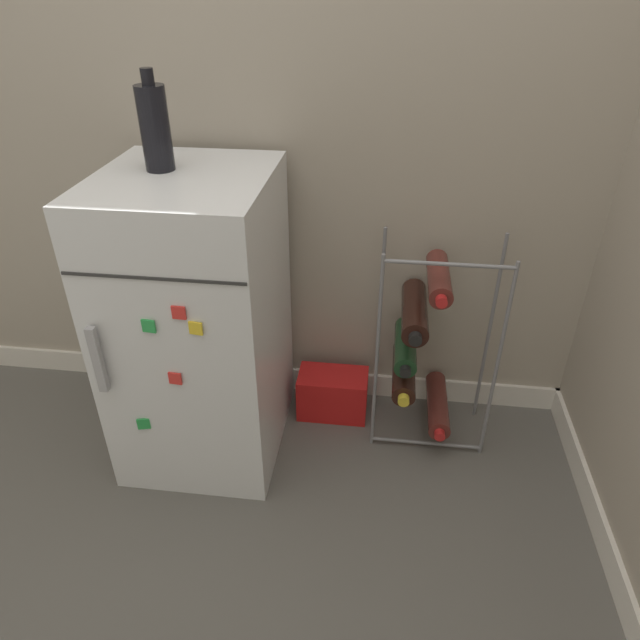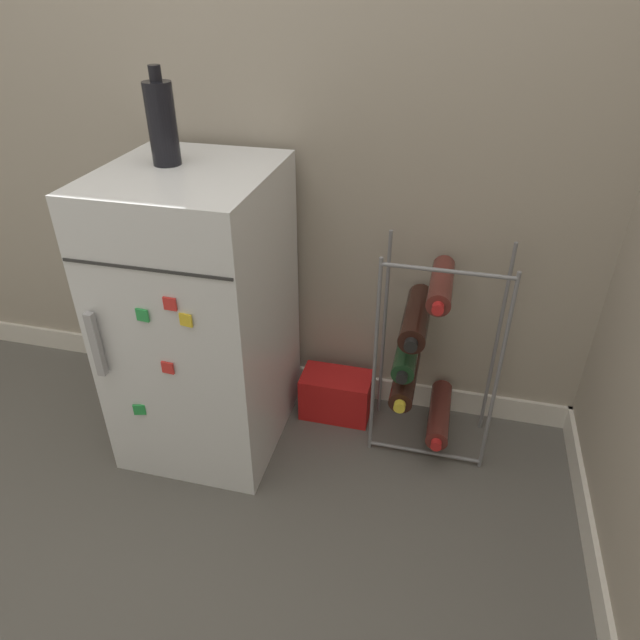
{
  "view_description": "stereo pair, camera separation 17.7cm",
  "coord_description": "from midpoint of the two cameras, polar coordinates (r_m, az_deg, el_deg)",
  "views": [
    {
      "loc": [
        0.13,
        -1.12,
        1.4
      ],
      "look_at": [
        -0.06,
        0.37,
        0.46
      ],
      "focal_mm": 32.0,
      "sensor_mm": 36.0,
      "label": 1
    },
    {
      "loc": [
        0.31,
        -1.08,
        1.4
      ],
      "look_at": [
        -0.06,
        0.37,
        0.46
      ],
      "focal_mm": 32.0,
      "sensor_mm": 36.0,
      "label": 2
    }
  ],
  "objects": [
    {
      "name": "wall_back",
      "position": [
        1.76,
        7.56,
        26.5
      ],
      "size": [
        6.59,
        0.07,
        2.5
      ],
      "color": "#9E9384",
      "rests_on": "ground_plane"
    },
    {
      "name": "wine_rack",
      "position": [
        1.85,
        12.87,
        -3.21
      ],
      "size": [
        0.38,
        0.31,
        0.72
      ],
      "color": "slate",
      "rests_on": "ground_plane"
    },
    {
      "name": "mini_fridge",
      "position": [
        1.81,
        -8.97,
        0.38
      ],
      "size": [
        0.48,
        0.56,
        0.93
      ],
      "color": "silver",
      "rests_on": "ground_plane"
    },
    {
      "name": "soda_box",
      "position": [
        2.07,
        4.09,
        -7.55
      ],
      "size": [
        0.25,
        0.14,
        0.17
      ],
      "color": "red",
      "rests_on": "ground_plane"
    },
    {
      "name": "ground_plane",
      "position": [
        1.79,
        1.81,
        -19.35
      ],
      "size": [
        14.0,
        14.0,
        0.0
      ],
      "primitive_type": "plane",
      "color": "#56544F"
    },
    {
      "name": "fridge_top_bottle",
      "position": [
        1.66,
        -12.46,
        18.66
      ],
      "size": [
        0.08,
        0.08,
        0.26
      ],
      "color": "black",
      "rests_on": "mini_fridge"
    }
  ]
}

